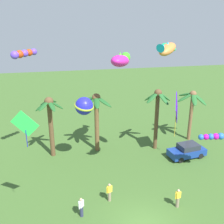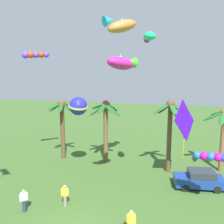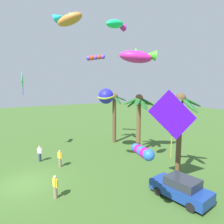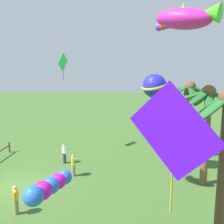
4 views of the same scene
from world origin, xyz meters
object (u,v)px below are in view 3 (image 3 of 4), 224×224
at_px(kite_diamond_2, 22,81).
at_px(kite_fish_1, 68,19).
at_px(kite_tube_3, 95,57).
at_px(palm_tree_0, 114,108).
at_px(palm_tree_1, 139,109).
at_px(kite_ball_5, 106,96).
at_px(kite_tube_6, 142,152).
at_px(kite_diamond_7, 172,116).
at_px(kite_fish_4, 138,56).
at_px(spectator_0, 60,158).
at_px(spectator_1, 40,153).
at_px(parked_car_0, 181,188).
at_px(spectator_2, 55,187).
at_px(palm_tree_3, 180,117).
at_px(kite_fish_0, 116,24).

bearing_deg(kite_diamond_2, kite_fish_1, 11.13).
bearing_deg(kite_tube_3, palm_tree_0, 47.81).
relative_size(palm_tree_1, kite_ball_5, 2.54).
xyz_separation_m(kite_ball_5, kite_tube_6, (10.89, -3.87, -2.36)).
bearing_deg(kite_diamond_7, palm_tree_1, 157.85).
bearing_deg(kite_fish_4, kite_ball_5, -160.28).
height_order(spectator_0, kite_fish_4, kite_fish_4).
bearing_deg(kite_ball_5, kite_diamond_2, -119.31).
height_order(spectator_1, kite_tube_6, kite_tube_6).
xyz_separation_m(spectator_0, kite_fish_1, (3.96, -0.24, 11.15)).
xyz_separation_m(parked_car_0, spectator_0, (-9.41, -5.26, 0.06)).
bearing_deg(kite_fish_1, kite_tube_3, 145.39).
relative_size(kite_fish_4, kite_tube_6, 1.65).
bearing_deg(kite_ball_5, spectator_0, -77.75).
bearing_deg(kite_diamond_2, kite_tube_6, 14.05).
xyz_separation_m(spectator_2, kite_diamond_7, (3.01, 7.54, 4.58)).
xyz_separation_m(spectator_1, kite_fish_1, (6.33, 1.07, 11.15)).
height_order(parked_car_0, kite_ball_5, kite_ball_5).
distance_m(palm_tree_3, spectator_1, 13.69).
distance_m(palm_tree_1, spectator_1, 11.26).
height_order(palm_tree_3, kite_tube_6, palm_tree_3).
bearing_deg(palm_tree_0, palm_tree_3, -3.55).
xyz_separation_m(parked_car_0, kite_ball_5, (-10.62, 0.32, 5.58)).
xyz_separation_m(spectator_2, kite_ball_5, (-6.24, 7.39, 5.52)).
distance_m(kite_fish_1, kite_diamond_7, 9.76).
height_order(palm_tree_1, spectator_2, palm_tree_1).
bearing_deg(palm_tree_3, kite_ball_5, -163.86).
height_order(kite_tube_6, kite_diamond_7, kite_diamond_7).
bearing_deg(palm_tree_3, spectator_0, -130.93).
height_order(kite_ball_5, kite_diamond_7, kite_diamond_7).
height_order(kite_fish_0, kite_tube_3, kite_fish_0).
xyz_separation_m(palm_tree_3, kite_tube_3, (-12.99, -1.18, 6.07)).
distance_m(kite_fish_0, kite_ball_5, 8.92).
height_order(kite_fish_1, kite_ball_5, kite_fish_1).
relative_size(kite_fish_1, kite_fish_4, 0.58).
bearing_deg(kite_diamond_7, kite_ball_5, -179.10).
height_order(palm_tree_3, kite_fish_4, kite_fish_4).
xyz_separation_m(parked_car_0, kite_diamond_2, (-14.93, -7.36, 7.23)).
xyz_separation_m(palm_tree_1, kite_fish_4, (2.11, -1.91, 5.29)).
distance_m(palm_tree_1, palm_tree_3, 6.52).
bearing_deg(spectator_2, kite_diamond_2, -178.46).
distance_m(spectator_1, kite_fish_0, 13.94).
bearing_deg(parked_car_0, spectator_0, -150.80).
bearing_deg(kite_fish_1, spectator_1, -170.44).
bearing_deg(kite_diamond_2, palm_tree_1, 61.53).
bearing_deg(kite_tube_3, spectator_0, -47.65).
bearing_deg(kite_diamond_2, kite_tube_3, 93.97).
bearing_deg(kite_ball_5, spectator_2, -49.83).
distance_m(palm_tree_0, palm_tree_1, 4.84).
bearing_deg(kite_fish_0, palm_tree_3, 73.27).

